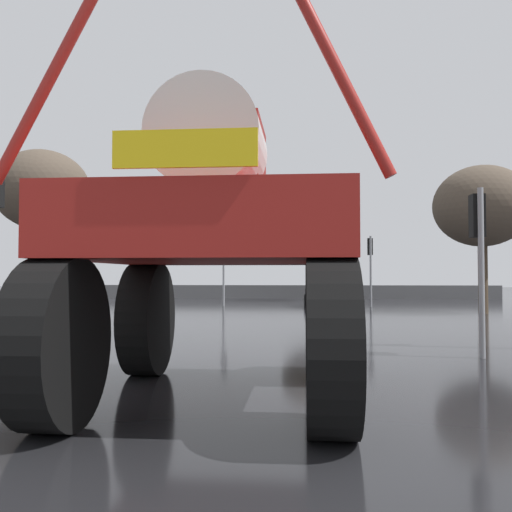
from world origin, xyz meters
TOP-DOWN VIEW (x-y plane):
  - ground_plane at (0.00, 18.00)m, footprint 120.00×120.00m
  - oversize_sprayer at (0.26, 7.60)m, footprint 4.02×5.00m
  - sedan_ahead at (2.51, 28.06)m, footprint 2.16×4.23m
  - traffic_signal_near_right at (4.75, 11.66)m, footprint 0.24×0.54m
  - traffic_signal_far_left at (-2.64, 28.96)m, footprint 0.24×0.55m
  - traffic_signal_far_right at (4.76, 28.96)m, footprint 0.24×0.55m
  - bare_tree_left at (-8.79, 21.51)m, footprint 3.67×3.67m
  - bare_tree_right at (8.75, 24.20)m, footprint 3.94×3.94m
  - bare_tree_far_center at (2.06, 35.31)m, footprint 4.03×4.03m
  - roadside_barrier at (0.00, 38.99)m, footprint 29.15×0.24m

SIDE VIEW (x-z plane):
  - ground_plane at x=0.00m, z-range 0.00..0.00m
  - roadside_barrier at x=0.00m, z-range 0.00..0.90m
  - sedan_ahead at x=2.51m, z-range -0.05..1.47m
  - oversize_sprayer at x=0.26m, z-range -0.30..4.21m
  - traffic_signal_near_right at x=4.75m, z-range 0.74..3.99m
  - traffic_signal_far_left at x=-2.64m, z-range 0.79..4.24m
  - traffic_signal_far_right at x=4.76m, z-range 0.81..4.35m
  - bare_tree_right at x=8.75m, z-range 1.36..7.47m
  - bare_tree_far_center at x=2.06m, z-range 1.51..7.98m
  - bare_tree_left at x=-8.79m, z-range 1.63..8.10m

